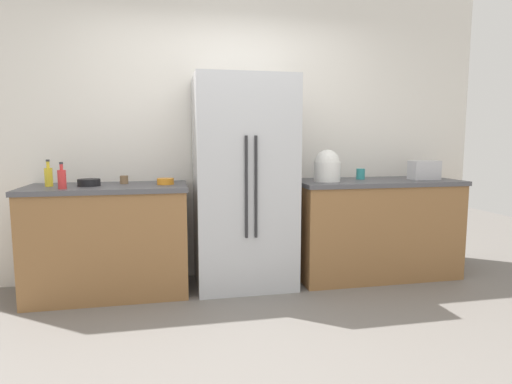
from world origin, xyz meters
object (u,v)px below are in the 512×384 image
Objects in this scene: refrigerator at (244,183)px; cup_a at (124,180)px; bowl_b at (165,181)px; bowl_a at (89,183)px; bottle_a at (62,179)px; bottle_b at (49,176)px; cup_b at (361,174)px; rice_cooker at (327,167)px; toaster at (424,170)px.

cup_a is at bearing 173.04° from refrigerator.
cup_a is at bearing 159.88° from bowl_b.
bottle_a is at bearing -131.46° from bowl_a.
bottle_a is 2.97× the size of cup_a.
refrigerator reaches higher than bottle_b.
cup_b is at bearing 6.37° from bottle_a.
rice_cooker is (0.77, -0.03, 0.14)m from refrigerator.
toaster is 1.89× the size of bowl_b.
refrigerator is at bearing 7.30° from bottle_a.
bottle_a is (-1.47, -0.19, 0.08)m from refrigerator.
refrigerator is 1.30m from bowl_a.
rice_cooker is at bearing -4.99° from cup_a.
refrigerator is 10.24× the size of bowl_a.
toaster is 0.61m from cup_b.
toaster is 2.44m from bowl_b.
bowl_b is (-1.45, 0.03, -0.11)m from rice_cooker.
cup_b is 0.57× the size of bowl_a.
bottle_a is at bearing -166.72° from bowl_b.
toaster is at bearing -3.37° from cup_a.
refrigerator is at bearing 0.23° from bowl_b.
bottle_a is 0.54m from cup_a.
bottle_b is (-0.15, 0.22, 0.00)m from bottle_a.
bowl_b is (0.35, -0.13, -0.01)m from cup_a.
refrigerator is 18.00× the size of cup_b.
bowl_a is (-0.27, -0.13, -0.01)m from cup_a.
cup_b reaches higher than bowl_a.
toaster reaches higher than bowl_a.
rice_cooker is 4.14× the size of cup_a.
bottle_b is 0.32m from bowl_a.
bottle_b is 2.14× the size of cup_b.
refrigerator is 1.76m from toaster.
toaster is 1.50× the size of bowl_a.
bottle_a is at bearing -143.95° from cup_a.
refrigerator is 8.89× the size of bottle_a.
bowl_b is at bearing -0.11° from bowl_a.
bottle_b is at bearing 178.17° from bowl_b.
refrigerator reaches higher than cup_b.
toaster is 3.38m from bottle_b.
bowl_a is at bearing -179.93° from refrigerator.
bowl_b is at bearing 179.17° from toaster.
toaster is 3.23m from bottle_a.
refrigerator reaches higher than bowl_a.
refrigerator is at bearing 177.67° from rice_cooker.
rice_cooker is 1.32× the size of bottle_b.
bottle_a reaches higher than toaster.
cup_b is 0.72× the size of bowl_b.
cup_a is 0.49× the size of bowl_b.
toaster reaches higher than cup_a.
bowl_a reaches higher than bowl_b.
bottle_b is (-1.62, 0.03, 0.09)m from refrigerator.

